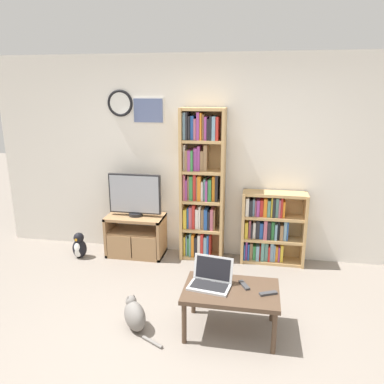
{
  "coord_description": "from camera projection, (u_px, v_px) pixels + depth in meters",
  "views": [
    {
      "loc": [
        0.63,
        -2.54,
        2.18
      ],
      "look_at": [
        -0.04,
        1.2,
        1.13
      ],
      "focal_mm": 35.0,
      "sensor_mm": 36.0,
      "label": 1
    }
  ],
  "objects": [
    {
      "name": "penguin_figurine",
      "position": [
        79.0,
        246.0,
        4.95
      ],
      "size": [
        0.19,
        0.17,
        0.35
      ],
      "color": "black",
      "rests_on": "ground_plane"
    },
    {
      "name": "bookshelf_short",
      "position": [
        269.0,
        228.0,
        4.77
      ],
      "size": [
        0.79,
        0.27,
        0.94
      ],
      "color": "tan",
      "rests_on": "ground_plane"
    },
    {
      "name": "laptop",
      "position": [
        211.0,
        279.0,
        3.42
      ],
      "size": [
        0.41,
        0.33,
        0.25
      ],
      "rotation": [
        0.0,
        0.0,
        -0.16
      ],
      "color": "#B7BABC",
      "rests_on": "coffee_table"
    },
    {
      "name": "wall_back",
      "position": [
        208.0,
        158.0,
        4.84
      ],
      "size": [
        5.83,
        0.09,
        2.6
      ],
      "color": "silver",
      "rests_on": "ground_plane"
    },
    {
      "name": "tv_stand",
      "position": [
        136.0,
        235.0,
        5.01
      ],
      "size": [
        0.75,
        0.42,
        0.55
      ],
      "color": "#9E754C",
      "rests_on": "ground_plane"
    },
    {
      "name": "coffee_table",
      "position": [
        231.0,
        294.0,
        3.38
      ],
      "size": [
        0.86,
        0.56,
        0.43
      ],
      "color": "#4C3828",
      "rests_on": "ground_plane"
    },
    {
      "name": "television",
      "position": [
        135.0,
        195.0,
        4.88
      ],
      "size": [
        0.69,
        0.18,
        0.56
      ],
      "color": "black",
      "rests_on": "tv_stand"
    },
    {
      "name": "ground_plane",
      "position": [
        172.0,
        361.0,
        3.1
      ],
      "size": [
        18.0,
        18.0,
        0.0
      ],
      "primitive_type": "plane",
      "color": "gray"
    },
    {
      "name": "remote_far_from_laptop",
      "position": [
        244.0,
        285.0,
        3.42
      ],
      "size": [
        0.11,
        0.16,
        0.02
      ],
      "rotation": [
        0.0,
        0.0,
        3.62
      ],
      "color": "#38383A",
      "rests_on": "coffee_table"
    },
    {
      "name": "bookshelf_tall",
      "position": [
        201.0,
        187.0,
        4.78
      ],
      "size": [
        0.56,
        0.29,
        1.96
      ],
      "color": "tan",
      "rests_on": "ground_plane"
    },
    {
      "name": "cat",
      "position": [
        135.0,
        315.0,
        3.49
      ],
      "size": [
        0.49,
        0.42,
        0.31
      ],
      "rotation": [
        0.0,
        0.0,
        0.69
      ],
      "color": "slate",
      "rests_on": "ground_plane"
    },
    {
      "name": "remote_near_laptop",
      "position": [
        268.0,
        293.0,
        3.28
      ],
      "size": [
        0.16,
        0.11,
        0.02
      ],
      "rotation": [
        0.0,
        0.0,
        5.14
      ],
      "color": "#38383A",
      "rests_on": "coffee_table"
    }
  ]
}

